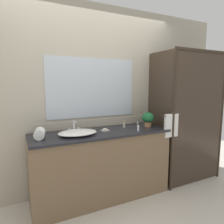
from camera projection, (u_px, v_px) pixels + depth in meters
The scene contains 12 objects.
ground_plane at pixel (102, 196), 2.74m from camera, with size 8.00×8.00×0.00m, color beige.
wall_back_with_mirror at pixel (92, 99), 2.86m from camera, with size 4.40×0.06×2.60m.
vanity_cabinet at pixel (102, 165), 2.68m from camera, with size 1.80×0.58×0.90m.
shower_enclosure at pixel (186, 117), 2.98m from camera, with size 1.20×0.59×2.00m.
sink_basin at pixel (78, 133), 2.44m from camera, with size 0.47×0.34×0.06m, color white.
faucet at pixel (74, 128), 2.58m from camera, with size 0.17×0.13×0.16m.
potted_plant at pixel (148, 118), 2.91m from camera, with size 0.17×0.17×0.21m.
soap_dish at pixel (105, 130), 2.66m from camera, with size 0.10×0.07×0.04m.
amenity_bottle_shampoo at pixel (138, 128), 2.65m from camera, with size 0.03×0.03×0.10m.
amenity_bottle_body_wash at pixel (124, 124), 2.86m from camera, with size 0.03×0.03×0.09m.
amenity_bottle_conditioner at pixel (138, 122), 3.08m from camera, with size 0.02×0.02×0.08m.
rolled_towel_near_edge at pixel (40, 134), 2.28m from camera, with size 0.12×0.12×0.18m, color white.
Camera 1 is at (-0.99, -2.36, 1.51)m, focal length 32.36 mm.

